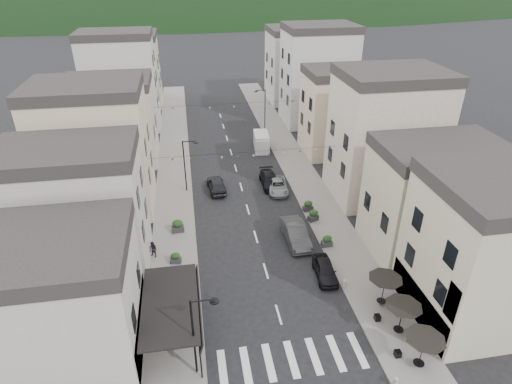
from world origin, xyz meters
TOP-DOWN VIEW (x-y plane):
  - sidewalk_left at (-7.50, 32.00)m, footprint 4.00×76.00m
  - sidewalk_right at (7.50, 32.00)m, footprint 4.00×76.00m
  - boutique_building at (-15.50, 5.00)m, footprint 12.00×8.00m
  - bistro_building at (14.50, 4.00)m, footprint 10.00×8.00m
  - boutique_awning at (-7.25, 5.00)m, footprint 3.77×7.50m
  - buildings_row_left at (-14.50, 37.75)m, footprint 10.20×54.16m
  - buildings_row_right at (14.50, 36.59)m, footprint 10.20×54.16m
  - cafe_terrace at (7.70, 2.80)m, footprint 2.50×8.10m
  - streetlamp_left_near at (-5.82, 2.00)m, footprint 1.70×0.56m
  - streetlamp_left_far at (-5.82, 26.00)m, footprint 1.70×0.56m
  - streetlamp_right_far at (5.82, 44.00)m, footprint 1.70×0.56m
  - bollards at (0.00, 5.50)m, footprint 11.66×10.26m
  - bunting_near at (0.00, 22.00)m, footprint 19.00×0.28m
  - bunting_far at (0.00, 38.00)m, footprint 19.00×0.28m
  - parked_car_a at (4.60, 9.53)m, footprint 1.83×4.01m
  - parked_car_b at (3.47, 14.74)m, footprint 1.90×5.18m
  - parked_car_c at (3.86, 24.39)m, footprint 2.55×4.68m
  - parked_car_d at (3.24, 25.83)m, footprint 1.90×4.67m
  - parked_car_e at (-2.80, 25.57)m, footprint 2.11×4.53m
  - delivery_van at (4.19, 36.43)m, footprint 2.36×4.90m
  - pedestrian_a at (-7.86, 9.53)m, footprint 0.84×0.69m
  - pedestrian_b at (-9.20, 14.33)m, footprint 0.94×0.90m
  - planter_la at (-7.34, 13.21)m, footprint 0.98×0.65m
  - planter_lb at (-7.12, 17.91)m, footprint 1.18×0.69m
  - planter_ra at (6.00, 13.39)m, footprint 0.98×0.55m
  - planter_rb at (6.00, 19.58)m, footprint 1.10×0.75m
  - planter_rc at (6.00, 17.69)m, footprint 1.19×0.94m

SIDE VIEW (x-z plane):
  - sidewalk_left at x=-7.50m, z-range 0.00..0.12m
  - sidewalk_right at x=7.50m, z-range 0.00..0.12m
  - bollards at x=0.00m, z-range 0.12..0.72m
  - planter_la at x=-7.34m, z-range 0.11..1.12m
  - parked_car_c at x=3.86m, z-range 0.00..1.24m
  - planter_ra at x=6.00m, z-range 0.10..1.20m
  - parked_car_a at x=4.60m, z-range 0.00..1.33m
  - planter_rb at x=6.00m, z-range 0.10..1.23m
  - parked_car_d at x=3.24m, z-range 0.00..1.35m
  - planter_rc at x=6.00m, z-range 0.10..1.28m
  - planter_lb at x=-7.12m, z-range 0.10..1.38m
  - parked_car_e at x=-2.80m, z-range 0.00..1.50m
  - parked_car_b at x=3.47m, z-range 0.00..1.69m
  - pedestrian_b at x=-9.20m, z-range 0.12..1.65m
  - pedestrian_a at x=-7.86m, z-range 0.12..2.09m
  - delivery_van at x=4.19m, z-range -0.02..2.24m
  - cafe_terrace at x=7.70m, z-range 1.09..3.62m
  - boutique_awning at x=-7.25m, z-range 1.48..4.75m
  - streetlamp_left_near at x=-5.82m, z-range 0.70..6.70m
  - streetlamp_left_far at x=-5.82m, z-range 0.70..6.70m
  - streetlamp_right_far at x=5.82m, z-range 0.70..6.70m
  - boutique_building at x=-15.50m, z-range 0.00..8.00m
  - bistro_building at x=14.50m, z-range 0.00..10.00m
  - bunting_near at x=0.00m, z-range 5.34..5.96m
  - bunting_far at x=0.00m, z-range 5.34..5.96m
  - buildings_row_left at x=-14.50m, z-range -0.88..13.12m
  - buildings_row_right at x=14.50m, z-range -0.93..13.57m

